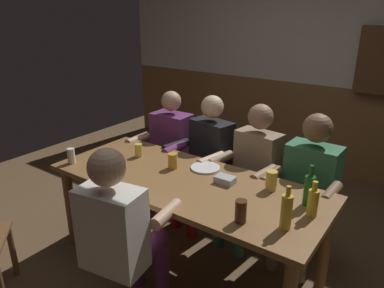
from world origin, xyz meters
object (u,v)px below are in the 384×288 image
person_3 (308,183)px  plate_0 (205,168)px  pint_glass_1 (173,161)px  pint_glass_5 (271,181)px  pint_glass_3 (241,211)px  pint_glass_4 (115,167)px  pint_glass_6 (71,156)px  person_2 (252,169)px  bottle_0 (286,211)px  condiment_caddy (225,180)px  person_1 (206,156)px  person_4 (121,229)px  dining_table (185,191)px  bottle_2 (313,202)px  pint_glass_0 (139,150)px  person_0 (168,146)px  bottle_1 (309,189)px  pint_glass_2 (109,162)px

person_3 → plate_0: bearing=31.9°
pint_glass_1 → pint_glass_5: pint_glass_5 is taller
pint_glass_3 → pint_glass_4: size_ratio=1.00×
pint_glass_1 → pint_glass_6: size_ratio=0.98×
person_2 → bottle_0: (0.62, -0.82, 0.21)m
condiment_caddy → pint_glass_3: (0.34, -0.39, 0.05)m
person_1 → person_4: person_4 is taller
dining_table → pint_glass_6: (-0.93, -0.29, 0.16)m
plate_0 → pint_glass_4: size_ratio=1.63×
person_2 → bottle_2: size_ratio=5.30×
person_3 → pint_glass_0: bearing=23.6°
person_0 → plate_0: bearing=149.2°
person_0 → pint_glass_3: person_0 is taller
bottle_0 → pint_glass_5: (-0.26, 0.39, -0.04)m
person_0 → pint_glass_6: (-0.23, -0.95, 0.16)m
pint_glass_0 → pint_glass_3: 1.25m
person_1 → bottle_1: size_ratio=4.45×
pint_glass_2 → pint_glass_3: pint_glass_3 is taller
person_1 → pint_glass_0: size_ratio=10.85×
person_1 → pint_glass_1: 0.57m
pint_glass_0 → pint_glass_2: 0.33m
pint_glass_3 → pint_glass_4: same height
bottle_2 → pint_glass_5: bottle_2 is taller
pint_glass_1 → pint_glass_3: size_ratio=0.87×
bottle_0 → bottle_1: 0.34m
person_0 → pint_glass_2: 0.87m
person_2 → person_4: person_4 is taller
pint_glass_6 → pint_glass_2: bearing=15.6°
person_1 → pint_glass_0: person_1 is taller
person_1 → pint_glass_2: 0.93m
bottle_1 → pint_glass_4: bearing=-162.9°
bottle_2 → pint_glass_3: size_ratio=1.62×
condiment_caddy → plate_0: 0.28m
bottle_1 → pint_glass_0: 1.44m
bottle_1 → dining_table: bearing=-169.3°
person_3 → pint_glass_2: bearing=34.7°
condiment_caddy → pint_glass_1: size_ratio=1.14×
plate_0 → pint_glass_0: (-0.60, -0.12, 0.05)m
bottle_0 → pint_glass_3: size_ratio=1.90×
person_2 → pint_glass_3: size_ratio=8.59×
pint_glass_4 → pint_glass_5: (1.05, 0.46, -0.00)m
dining_table → pint_glass_2: size_ratio=17.91×
person_2 → plate_0: bearing=70.2°
person_3 → bottle_1: size_ratio=4.40×
person_0 → pint_glass_0: size_ratio=10.68×
person_3 → bottle_0: bearing=101.2°
bottle_0 → pint_glass_0: bottle_0 is taller
person_2 → pint_glass_1: (-0.42, -0.53, 0.16)m
person_1 → bottle_1: person_1 is taller
pint_glass_1 → pint_glass_2: size_ratio=1.06×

